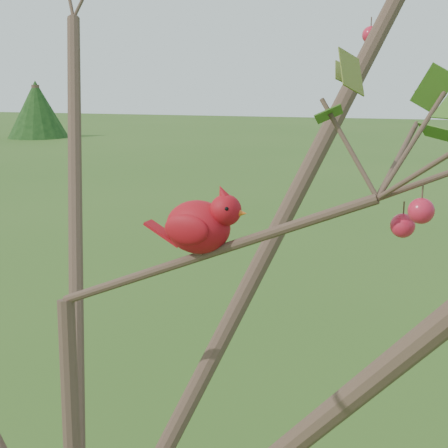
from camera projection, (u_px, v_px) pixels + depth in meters
The scene contains 3 objects.
crabapple_tree at pixel (60, 234), 1.07m from camera, with size 2.35×2.05×2.95m.
cardinal at pixel (201, 225), 1.10m from camera, with size 0.20×0.11×0.14m.
distant_trees at pixel (442, 101), 23.51m from camera, with size 42.43×11.05×3.80m.
Camera 1 is at (0.61, -0.93, 2.38)m, focal length 50.00 mm.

